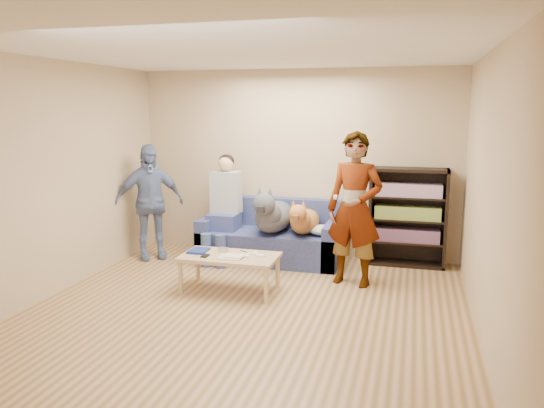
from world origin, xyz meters
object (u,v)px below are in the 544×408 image
(person_standing_right, at_px, (355,209))
(dog_gray, at_px, (272,215))
(dog_tan, at_px, (304,220))
(camera_silver, at_px, (223,250))
(notebook_blue, at_px, (199,251))
(person_standing_left, at_px, (149,202))
(bookshelf, at_px, (408,215))
(sofa, at_px, (271,240))
(person_seated, at_px, (224,204))
(coffee_table, at_px, (230,259))

(person_standing_right, xyz_separation_m, dog_gray, (-1.15, 0.57, -0.24))
(dog_tan, bearing_deg, dog_gray, -176.95)
(camera_silver, xyz_separation_m, dog_gray, (0.30, 1.07, 0.22))
(person_standing_right, distance_m, notebook_blue, 1.88)
(notebook_blue, bearing_deg, person_standing_left, 139.89)
(person_standing_left, relative_size, bookshelf, 1.22)
(sofa, xyz_separation_m, bookshelf, (1.80, 0.23, 0.40))
(sofa, relative_size, person_seated, 1.29)
(person_seated, xyz_separation_m, coffee_table, (0.52, -1.23, -0.40))
(sofa, bearing_deg, camera_silver, -101.23)
(person_standing_right, distance_m, person_seated, 1.95)
(dog_tan, distance_m, coffee_table, 1.37)
(dog_tan, xyz_separation_m, bookshelf, (1.32, 0.38, 0.07))
(person_standing_left, bearing_deg, person_standing_right, -44.46)
(sofa, bearing_deg, bookshelf, 7.40)
(person_standing_right, relative_size, person_seated, 1.23)
(dog_gray, bearing_deg, camera_silver, -105.88)
(coffee_table, bearing_deg, person_standing_left, 146.82)
(dog_gray, relative_size, dog_tan, 1.12)
(person_standing_left, relative_size, notebook_blue, 6.12)
(camera_silver, height_order, coffee_table, camera_silver)
(coffee_table, bearing_deg, person_seated, 112.86)
(bookshelf, bearing_deg, person_standing_right, -121.39)
(person_standing_right, relative_size, notebook_blue, 6.96)
(person_standing_right, bearing_deg, dog_gray, 166.23)
(notebook_blue, height_order, camera_silver, camera_silver)
(camera_silver, relative_size, dog_tan, 0.10)
(notebook_blue, bearing_deg, person_standing_right, 18.15)
(person_standing_right, height_order, notebook_blue, person_standing_right)
(sofa, height_order, dog_tan, dog_tan)
(coffee_table, height_order, bookshelf, bookshelf)
(sofa, distance_m, coffee_table, 1.37)
(person_standing_left, distance_m, sofa, 1.76)
(person_standing_right, relative_size, person_standing_left, 1.14)
(camera_silver, bearing_deg, notebook_blue, -165.96)
(person_standing_left, height_order, person_seated, person_standing_left)
(notebook_blue, height_order, sofa, sofa)
(camera_silver, bearing_deg, coffee_table, -45.00)
(person_standing_left, xyz_separation_m, sofa, (1.65, 0.36, -0.52))
(person_seated, distance_m, dog_tan, 1.14)
(camera_silver, distance_m, dog_tan, 1.32)
(sofa, distance_m, dog_gray, 0.42)
(coffee_table, bearing_deg, dog_gray, 81.21)
(dog_tan, relative_size, coffee_table, 1.04)
(dog_gray, distance_m, coffee_table, 1.24)
(person_standing_left, relative_size, person_seated, 1.08)
(sofa, relative_size, dog_tan, 1.67)
(bookshelf, bearing_deg, dog_gray, -166.97)
(notebook_blue, bearing_deg, bookshelf, 33.51)
(dog_gray, height_order, dog_tan, dog_gray)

